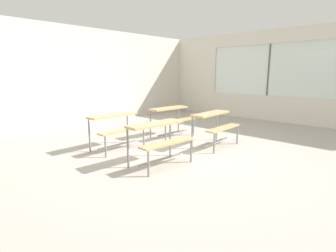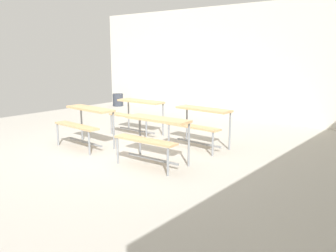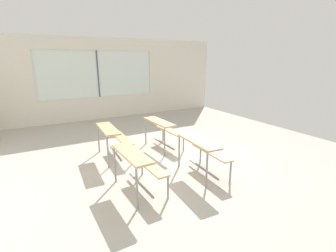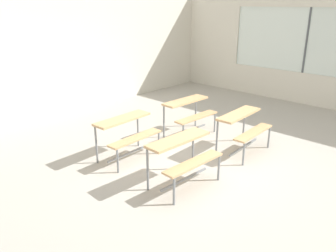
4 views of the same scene
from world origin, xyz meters
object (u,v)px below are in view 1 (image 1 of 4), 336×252
(desk_bench_r0c1, at_px, (215,121))
(desk_bench_r0c0, at_px, (159,134))
(desk_bench_r1c0, at_px, (116,123))
(desk_bench_r1c1, at_px, (172,115))

(desk_bench_r0c1, bearing_deg, desk_bench_r0c0, 177.09)
(desk_bench_r1c0, xyz_separation_m, desk_bench_r1c1, (1.65, -0.06, 0.00))
(desk_bench_r0c1, bearing_deg, desk_bench_r1c0, 137.91)
(desk_bench_r0c1, bearing_deg, desk_bench_r1c1, 87.46)
(desk_bench_r1c0, bearing_deg, desk_bench_r1c1, -4.07)
(desk_bench_r1c0, bearing_deg, desk_bench_r0c0, -93.90)
(desk_bench_r0c1, relative_size, desk_bench_r1c0, 1.00)
(desk_bench_r0c1, xyz_separation_m, desk_bench_r1c0, (-1.65, 1.36, 0.00))
(desk_bench_r1c0, bearing_deg, desk_bench_r0c1, -41.55)
(desk_bench_r0c1, distance_m, desk_bench_r1c1, 1.30)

